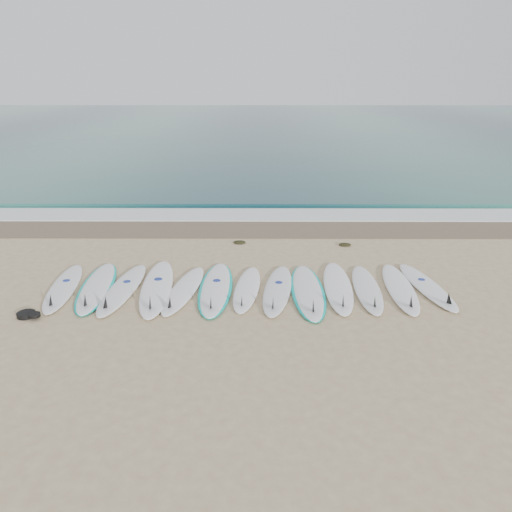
{
  "coord_description": "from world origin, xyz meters",
  "views": [
    {
      "loc": [
        0.24,
        -9.2,
        4.09
      ],
      "look_at": [
        0.2,
        0.83,
        0.4
      ],
      "focal_mm": 35.0,
      "sensor_mm": 36.0,
      "label": 1
    }
  ],
  "objects_px": {
    "surfboard_0": "(63,288)",
    "surfboard_6": "(247,289)",
    "surfboard_12": "(428,287)",
    "leash_coil": "(28,315)"
  },
  "relations": [
    {
      "from": "surfboard_0",
      "to": "surfboard_6",
      "type": "relative_size",
      "value": 1.08
    },
    {
      "from": "surfboard_12",
      "to": "leash_coil",
      "type": "distance_m",
      "value": 7.62
    },
    {
      "from": "surfboard_6",
      "to": "leash_coil",
      "type": "distance_m",
      "value": 4.03
    },
    {
      "from": "surfboard_12",
      "to": "leash_coil",
      "type": "xyz_separation_m",
      "value": [
        -7.52,
        -1.25,
        -0.01
      ]
    },
    {
      "from": "surfboard_6",
      "to": "surfboard_12",
      "type": "relative_size",
      "value": 0.93
    },
    {
      "from": "surfboard_12",
      "to": "leash_coil",
      "type": "relative_size",
      "value": 5.45
    },
    {
      "from": "surfboard_6",
      "to": "surfboard_12",
      "type": "height_order",
      "value": "surfboard_12"
    },
    {
      "from": "surfboard_0",
      "to": "surfboard_12",
      "type": "xyz_separation_m",
      "value": [
        7.32,
        0.1,
        -0.0
      ]
    },
    {
      "from": "surfboard_0",
      "to": "surfboard_6",
      "type": "distance_m",
      "value": 3.68
    },
    {
      "from": "surfboard_0",
      "to": "leash_coil",
      "type": "distance_m",
      "value": 1.17
    }
  ]
}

